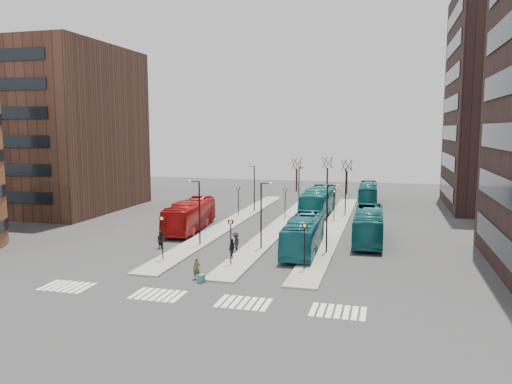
% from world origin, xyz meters
% --- Properties ---
extents(ground, '(160.00, 160.00, 0.00)m').
position_xyz_m(ground, '(0.00, 0.00, 0.00)').
color(ground, '#2B2B2E').
rests_on(ground, ground).
extents(island_left, '(2.50, 45.00, 0.15)m').
position_xyz_m(island_left, '(-4.00, 30.00, 0.07)').
color(island_left, gray).
rests_on(island_left, ground).
extents(island_mid, '(2.50, 45.00, 0.15)m').
position_xyz_m(island_mid, '(2.00, 30.00, 0.07)').
color(island_mid, gray).
rests_on(island_mid, ground).
extents(island_right, '(2.50, 45.00, 0.15)m').
position_xyz_m(island_right, '(8.00, 30.00, 0.07)').
color(island_right, gray).
rests_on(island_right, ground).
extents(suitcase, '(0.58, 0.53, 0.60)m').
position_xyz_m(suitcase, '(0.84, 7.25, 0.30)').
color(suitcase, '#1B1C97').
rests_on(suitcase, ground).
extents(red_bus, '(3.71, 11.87, 3.25)m').
position_xyz_m(red_bus, '(-7.16, 24.72, 1.63)').
color(red_bus, '#9F0C0C').
rests_on(red_bus, ground).
extents(teal_bus_a, '(2.98, 11.43, 3.16)m').
position_xyz_m(teal_bus_a, '(6.48, 18.47, 1.58)').
color(teal_bus_a, '#155D69').
rests_on(teal_bus_a, ground).
extents(teal_bus_b, '(3.20, 12.75, 3.54)m').
position_xyz_m(teal_bus_b, '(5.13, 38.09, 1.77)').
color(teal_bus_b, '#166D6E').
rests_on(teal_bus_b, ground).
extents(teal_bus_c, '(2.94, 11.63, 3.23)m').
position_xyz_m(teal_bus_c, '(12.00, 24.05, 1.61)').
color(teal_bus_c, '#12585B').
rests_on(teal_bus_c, ground).
extents(teal_bus_d, '(2.87, 11.14, 3.09)m').
position_xyz_m(teal_bus_d, '(10.95, 50.14, 1.54)').
color(teal_bus_d, '#146368').
rests_on(teal_bus_d, ground).
extents(traveller, '(0.62, 0.43, 1.62)m').
position_xyz_m(traveller, '(0.25, 7.95, 0.81)').
color(traveller, '#49482C').
rests_on(traveller, ground).
extents(commuter_a, '(0.97, 0.88, 1.62)m').
position_xyz_m(commuter_a, '(-6.56, 16.12, 0.81)').
color(commuter_a, black).
rests_on(commuter_a, ground).
extents(commuter_b, '(0.55, 1.07, 1.76)m').
position_xyz_m(commuter_b, '(1.01, 14.16, 0.88)').
color(commuter_b, black).
rests_on(commuter_b, ground).
extents(commuter_c, '(0.83, 1.26, 1.82)m').
position_xyz_m(commuter_c, '(0.59, 16.60, 0.91)').
color(commuter_c, black).
rests_on(commuter_c, ground).
extents(crosswalk_stripes, '(22.35, 2.40, 0.01)m').
position_xyz_m(crosswalk_stripes, '(1.75, 4.00, 0.01)').
color(crosswalk_stripes, silver).
rests_on(crosswalk_stripes, ground).
extents(office_block, '(25.00, 20.12, 22.00)m').
position_xyz_m(office_block, '(-34.00, 33.98, 11.00)').
color(office_block, '#4A2D22').
rests_on(office_block, ground).
extents(sign_poles, '(12.45, 22.12, 3.65)m').
position_xyz_m(sign_poles, '(1.60, 23.00, 2.41)').
color(sign_poles, black).
rests_on(sign_poles, ground).
extents(lamp_posts, '(14.04, 20.24, 6.12)m').
position_xyz_m(lamp_posts, '(2.64, 28.00, 3.58)').
color(lamp_posts, black).
rests_on(lamp_posts, ground).
extents(bare_trees, '(10.97, 8.14, 5.90)m').
position_xyz_m(bare_trees, '(2.67, 62.67, 2.72)').
color(bare_trees, black).
rests_on(bare_trees, ground).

